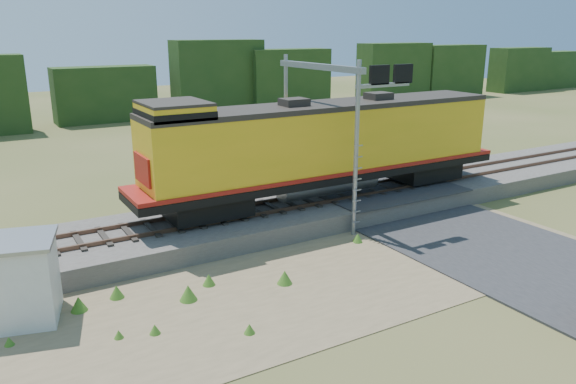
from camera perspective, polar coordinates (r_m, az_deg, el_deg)
ground at (r=19.57m, az=4.71°, el=-8.87°), size 140.00×140.00×0.00m
ballast at (r=24.20m, az=-3.44°, el=-2.81°), size 70.00×5.00×0.80m
rails at (r=24.04m, az=-3.46°, el=-1.73°), size 70.00×1.54×0.16m
dirt_shoulder at (r=18.98m, az=-1.19°, el=-9.60°), size 26.00×8.00×0.03m
road at (r=24.43m, az=17.30°, el=-4.13°), size 7.00×66.00×0.86m
tree_line_north at (r=53.68m, az=-19.51°, el=9.75°), size 130.00×3.00×6.50m
weed_clumps at (r=18.05m, az=-4.79°, el=-11.14°), size 15.00×6.20×0.56m
locomotive at (r=25.18m, az=3.66°, el=4.75°), size 18.25×2.78×4.71m
shed at (r=18.21m, az=-25.61°, el=-8.06°), size 2.62×2.62×2.54m
signal_gantry at (r=24.32m, az=4.71°, el=9.27°), size 2.83×6.20×7.15m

